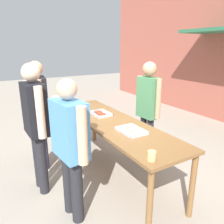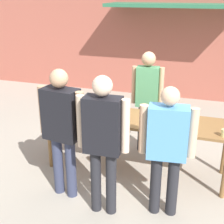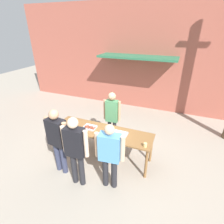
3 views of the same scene
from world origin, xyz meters
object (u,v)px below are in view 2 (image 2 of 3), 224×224
Objects in this scene: food_tray_sausages at (112,114)px; condiment_jar_ketchup at (57,113)px; food_tray_buns at (171,121)px; beer_cup at (224,133)px; person_customer_waiting_in_line at (103,135)px; person_server_behind_table at (147,93)px; person_customer_with_cup at (167,143)px; person_customer_holding_hotdog at (62,124)px; condiment_jar_mustard at (53,113)px.

food_tray_sausages is 5.04× the size of condiment_jar_ketchup.
food_tray_buns is 5.53× the size of condiment_jar_ketchup.
food_tray_buns is (0.91, -0.00, 0.01)m from food_tray_sausages.
beer_cup is 0.06× the size of person_customer_waiting_in_line.
person_server_behind_table is 1.71m from person_customer_with_cup.
person_customer_holding_hotdog is (-0.79, -1.63, -0.02)m from person_server_behind_table.
condiment_jar_ketchup is 1.56m from person_server_behind_table.
food_tray_sausages is at bearing 179.98° from food_tray_buns.
person_customer_waiting_in_line is (-0.74, -0.21, 0.09)m from person_customer_with_cup.
person_customer_waiting_in_line reaches higher than person_customer_with_cup.
condiment_jar_mustard is 1.62m from person_server_behind_table.
condiment_jar_mustard is 0.70× the size of beer_cup.
person_customer_waiting_in_line reaches higher than beer_cup.
person_server_behind_table is (-1.25, 0.97, 0.14)m from beer_cup.
person_server_behind_table is 1.05× the size of person_customer_with_cup.
person_customer_with_cup is (1.38, 0.03, -0.07)m from person_customer_holding_hotdog.
person_customer_with_cup is 0.93× the size of person_customer_waiting_in_line.
person_customer_with_cup is (1.79, -0.62, 0.07)m from condiment_jar_ketchup.
food_tray_buns is 1.73m from condiment_jar_ketchup.
food_tray_sausages is at bearing -49.01° from person_customer_with_cup.
person_customer_holding_hotdog is at bearing -144.59° from food_tray_buns.
beer_cup is (2.54, 0.02, 0.02)m from condiment_jar_mustard.
food_tray_sausages is at bearing -79.96° from person_customer_waiting_in_line.
condiment_jar_mustard is 0.08m from condiment_jar_ketchup.
condiment_jar_mustard and condiment_jar_ketchup have the same top height.
person_customer_waiting_in_line is (-1.40, -0.84, 0.14)m from beer_cup.
food_tray_buns is 1.30m from person_customer_waiting_in_line.
person_customer_waiting_in_line is at bearing -36.11° from condiment_jar_mustard.
person_customer_holding_hotdog is at bearing -52.50° from condiment_jar_mustard.
food_tray_buns is 0.22× the size of person_server_behind_table.
person_customer_waiting_in_line is (1.13, -0.83, 0.15)m from condiment_jar_mustard.
condiment_jar_ketchup is 0.70× the size of beer_cup.
person_server_behind_table is 0.99× the size of person_customer_holding_hotdog.
person_customer_waiting_in_line reaches higher than condiment_jar_ketchup.
condiment_jar_mustard is at bearing -178.53° from condiment_jar_ketchup.
person_customer_waiting_in_line is (-0.66, -1.11, 0.17)m from food_tray_buns.
person_server_behind_table is at bearing 125.97° from food_tray_buns.
condiment_jar_mustard is at bearing -25.01° from person_customer_with_cup.
person_customer_with_cup is (1.87, -0.61, 0.07)m from condiment_jar_mustard.
person_customer_holding_hotdog is 1.06× the size of person_customer_with_cup.
condiment_jar_mustard is at bearing -162.24° from food_tray_sausages.
condiment_jar_mustard is 1.97m from person_customer_with_cup.
condiment_jar_ketchup is at bearing -40.98° from person_customer_waiting_in_line.
person_customer_waiting_in_line is at bearing 9.22° from person_customer_with_cup.
beer_cup is at bearing -143.36° from person_customer_with_cup.
person_server_behind_table reaches higher than beer_cup.
person_customer_with_cup is at bearing -84.80° from food_tray_buns.
food_tray_buns is at bearing 160.33° from beer_cup.
food_tray_sausages is at bearing 170.84° from beer_cup.
food_tray_buns is 1.60m from person_customer_holding_hotdog.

